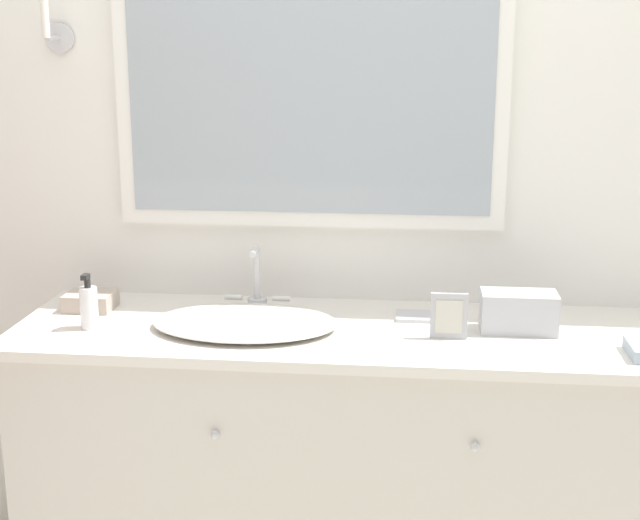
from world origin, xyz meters
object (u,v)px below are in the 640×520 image
at_px(sink_basin, 245,321).
at_px(soap_bottle, 89,306).
at_px(appliance_box, 519,312).
at_px(picture_frame, 449,316).

bearing_deg(sink_basin, soap_bottle, -172.73).
height_order(sink_basin, appliance_box, sink_basin).
bearing_deg(appliance_box, picture_frame, -157.02).
bearing_deg(soap_bottle, sink_basin, 7.27).
distance_m(soap_bottle, picture_frame, 1.02).
bearing_deg(soap_bottle, appliance_box, 4.77).
bearing_deg(picture_frame, sink_basin, 176.13).
relative_size(soap_bottle, picture_frame, 1.25).
height_order(soap_bottle, appliance_box, soap_bottle).
xyz_separation_m(sink_basin, soap_bottle, (-0.44, -0.06, 0.05)).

